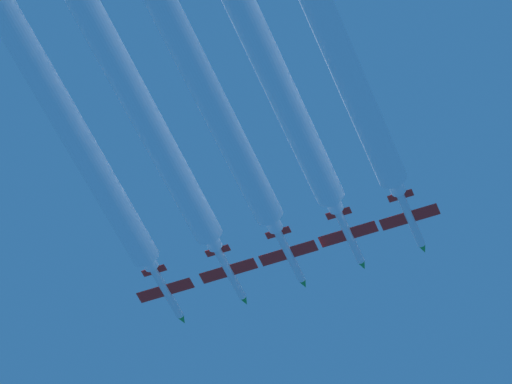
{
  "coord_description": "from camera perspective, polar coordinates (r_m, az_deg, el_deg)",
  "views": [
    {
      "loc": [
        50.6,
        -140.32,
        1.32
      ],
      "look_at": [
        0.21,
        -12.33,
        172.03
      ],
      "focal_mm": 110.53,
      "sensor_mm": 36.0,
      "label": 1
    }
  ],
  "objects": [
    {
      "name": "jet_center",
      "position": [
        226.6,
        1.25,
        -2.36
      ],
      "size": [
        8.52,
        12.4,
        2.98
      ],
      "color": "silver"
    },
    {
      "name": "smoke_trail_far_left",
      "position": [
        213.99,
        -6.66,
        2.25
      ],
      "size": [
        4.03,
        53.22,
        4.03
      ],
      "color": "white"
    },
    {
      "name": "jet_inner_right",
      "position": [
        225.55,
        3.43,
        -1.67
      ],
      "size": [
        8.52,
        12.4,
        2.98
      ],
      "color": "silver"
    },
    {
      "name": "smoke_trail_inner_right",
      "position": [
        204.72,
        0.04,
        5.55
      ],
      "size": [
        4.03,
        61.54,
        4.03
      ],
      "color": "white"
    },
    {
      "name": "smoke_trail_inner_left",
      "position": [
        208.3,
        -4.8,
        4.15
      ],
      "size": [
        4.03,
        63.44,
        4.03
      ],
      "color": "white"
    },
    {
      "name": "smoke_trail_center",
      "position": [
        204.73,
        -2.61,
        5.27
      ],
      "size": [
        4.03,
        66.39,
        4.03
      ],
      "color": "white"
    },
    {
      "name": "smoke_trail_far_right",
      "position": [
        202.11,
        2.34,
        6.6
      ],
      "size": [
        4.03,
        64.15,
        4.03
      ],
      "color": "white"
    },
    {
      "name": "jet_far_left",
      "position": [
        232.09,
        -3.22,
        -3.7
      ],
      "size": [
        8.52,
        12.4,
        2.98
      ],
      "color": "silver"
    },
    {
      "name": "jet_inner_left",
      "position": [
        229.21,
        -0.92,
        -3.0
      ],
      "size": [
        8.52,
        12.4,
        2.98
      ],
      "color": "silver"
    },
    {
      "name": "jet_far_right",
      "position": [
        223.77,
        5.65,
        -1.04
      ],
      "size": [
        8.52,
        12.4,
        2.98
      ],
      "color": "silver"
    }
  ]
}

